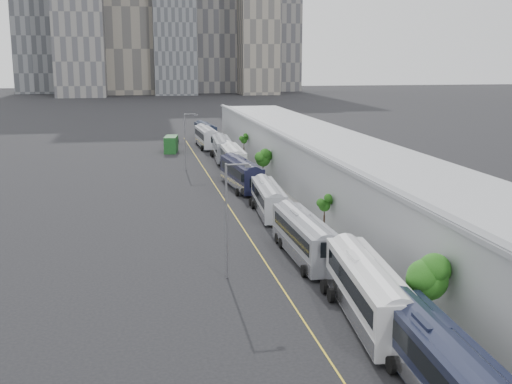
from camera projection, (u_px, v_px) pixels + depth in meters
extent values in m
cube|color=gray|center=(348.00, 228.00, 65.25)|extent=(10.00, 170.00, 0.12)
cube|color=gold|center=(247.00, 234.00, 63.35)|extent=(0.12, 160.00, 0.02)
cube|color=gray|center=(387.00, 195.00, 65.30)|extent=(12.00, 160.00, 6.80)
cube|color=gray|center=(388.00, 171.00, 64.80)|extent=(12.45, 160.40, 2.57)
cube|color=gray|center=(332.00, 162.00, 63.49)|extent=(0.30, 160.00, 0.40)
cube|color=slate|center=(173.00, 9.00, 302.23)|extent=(20.00, 20.00, 80.00)
cube|color=gray|center=(259.00, 20.00, 305.73)|extent=(18.00, 18.00, 70.00)
cube|color=slate|center=(277.00, 5.00, 340.45)|extent=(22.00, 22.00, 90.00)
cube|color=black|center=(443.00, 367.00, 31.89)|extent=(3.33, 13.21, 3.17)
cube|color=black|center=(445.00, 358.00, 31.58)|extent=(3.30, 11.64, 1.08)
cube|color=black|center=(431.00, 322.00, 32.99)|extent=(1.43, 2.28, 0.30)
cube|color=silver|center=(368.00, 291.00, 42.06)|extent=(4.09, 14.07, 3.36)
cube|color=black|center=(369.00, 283.00, 41.73)|extent=(3.99, 12.42, 1.14)
cube|color=silver|center=(367.00, 306.00, 42.28)|extent=(4.10, 13.80, 1.08)
cube|color=silver|center=(360.00, 257.00, 43.22)|extent=(1.61, 2.47, 0.32)
cube|color=gray|center=(304.00, 237.00, 55.25)|extent=(2.80, 13.02, 3.15)
cube|color=black|center=(305.00, 231.00, 54.94)|extent=(2.84, 11.46, 1.07)
cube|color=silver|center=(304.00, 248.00, 55.45)|extent=(2.84, 12.76, 1.01)
cube|color=gray|center=(300.00, 214.00, 56.34)|extent=(1.33, 2.22, 0.30)
cube|color=#A3A5AD|center=(268.00, 199.00, 71.02)|extent=(3.18, 12.13, 2.91)
cube|color=black|center=(269.00, 194.00, 70.74)|extent=(3.14, 10.70, 0.99)
cube|color=silver|center=(268.00, 207.00, 71.21)|extent=(3.20, 11.89, 0.93)
cube|color=#A3A5AD|center=(266.00, 182.00, 72.03)|extent=(1.33, 2.10, 0.28)
cube|color=black|center=(241.00, 174.00, 85.32)|extent=(3.83, 13.53, 3.23)
cube|color=black|center=(242.00, 170.00, 85.01)|extent=(3.75, 11.94, 1.10)
cube|color=silver|center=(241.00, 181.00, 85.53)|extent=(3.85, 13.27, 1.04)
cube|color=black|center=(239.00, 159.00, 86.44)|extent=(1.53, 2.37, 0.31)
cube|color=white|center=(232.00, 158.00, 98.88)|extent=(2.97, 13.38, 3.23)
cube|color=black|center=(233.00, 155.00, 98.57)|extent=(2.99, 11.78, 1.10)
cube|color=silver|center=(232.00, 165.00, 99.09)|extent=(3.00, 13.12, 1.03)
cube|color=white|center=(231.00, 145.00, 100.00)|extent=(1.38, 2.28, 0.31)
cube|color=gray|center=(222.00, 148.00, 109.43)|extent=(3.46, 13.53, 3.25)
cube|color=black|center=(222.00, 145.00, 109.12)|extent=(3.42, 11.93, 1.10)
cube|color=silver|center=(222.00, 154.00, 109.65)|extent=(3.48, 13.27, 1.04)
cube|color=gray|center=(221.00, 137.00, 110.56)|extent=(1.47, 2.34, 0.31)
cube|color=#AEB0B8|center=(206.00, 137.00, 125.21)|extent=(3.21, 13.72, 3.30)
cube|color=black|center=(206.00, 134.00, 124.89)|extent=(3.21, 12.09, 1.12)
cube|color=silver|center=(206.00, 142.00, 125.43)|extent=(3.24, 13.45, 1.06)
cube|color=#AEB0B8|center=(205.00, 127.00, 126.35)|extent=(1.44, 2.35, 0.31)
cube|color=#161E32|center=(205.00, 131.00, 136.11)|extent=(3.56, 12.84, 3.07)
cube|color=black|center=(205.00, 129.00, 135.81)|extent=(3.49, 11.33, 1.04)
cube|color=silver|center=(205.00, 136.00, 136.31)|extent=(3.58, 12.59, 0.98)
cube|color=#161E32|center=(204.00, 123.00, 137.17)|extent=(1.44, 2.24, 0.29)
cylinder|color=black|center=(426.00, 305.00, 39.92)|extent=(0.18, 0.18, 3.94)
sphere|color=#1F5012|center=(427.00, 273.00, 39.50)|extent=(2.62, 2.62, 2.62)
cylinder|color=black|center=(324.00, 218.00, 63.79)|extent=(0.18, 0.18, 2.95)
sphere|color=#1F5012|center=(324.00, 204.00, 63.51)|extent=(1.18, 1.18, 1.18)
cylinder|color=black|center=(263.00, 169.00, 91.37)|extent=(0.18, 0.18, 3.23)
sphere|color=#1F5012|center=(263.00, 157.00, 91.03)|extent=(2.08, 2.08, 2.08)
cylinder|color=black|center=(244.00, 149.00, 109.68)|extent=(0.18, 0.18, 3.65)
sphere|color=#1F5012|center=(244.00, 139.00, 109.33)|extent=(1.13, 1.13, 1.13)
cylinder|color=#59595E|center=(227.00, 222.00, 49.79)|extent=(0.18, 0.18, 9.15)
cylinder|color=#59595E|center=(238.00, 165.00, 49.04)|extent=(1.80, 0.14, 0.14)
cube|color=#59595E|center=(248.00, 166.00, 49.22)|extent=(0.50, 0.22, 0.18)
cylinder|color=#59595E|center=(185.00, 142.00, 98.97)|extent=(0.18, 0.18, 8.77)
cylinder|color=#59595E|center=(190.00, 114.00, 98.26)|extent=(1.80, 0.14, 0.14)
cube|color=#59595E|center=(196.00, 115.00, 98.44)|extent=(0.50, 0.22, 0.18)
cube|color=#144218|center=(171.00, 144.00, 118.59)|extent=(2.99, 6.01, 2.97)
imported|color=black|center=(172.00, 141.00, 129.48)|extent=(3.26, 5.64, 1.48)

